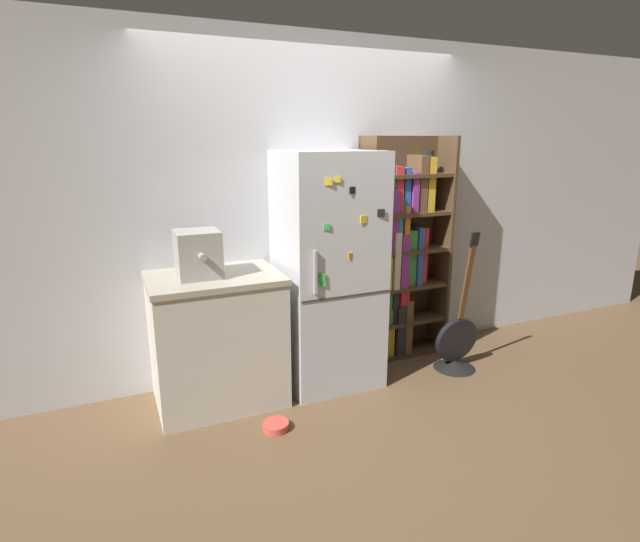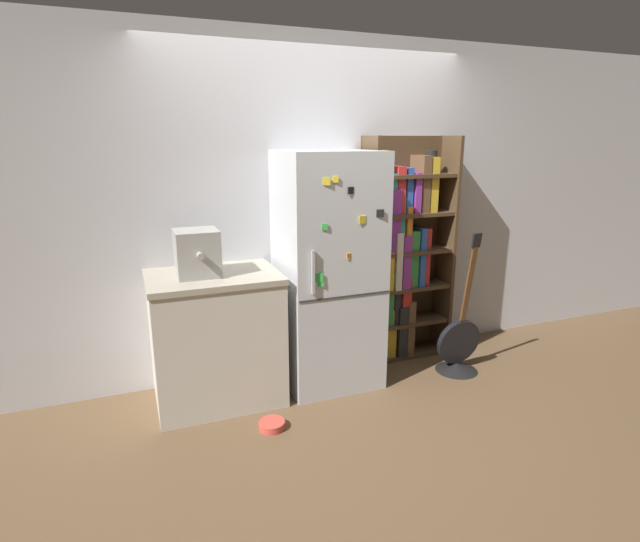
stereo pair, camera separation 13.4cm
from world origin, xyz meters
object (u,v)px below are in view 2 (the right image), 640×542
Objects in this scene: pet_bowl at (272,424)px; guitar at (458,351)px; bookshelf at (399,257)px; espresso_machine at (197,253)px; refrigerator at (328,271)px.

guitar is at bearing 9.01° from pet_bowl.
bookshelf is 1.70m from espresso_machine.
refrigerator is at bearing -164.75° from bookshelf.
refrigerator is 0.94× the size of bookshelf.
guitar is 1.67m from pet_bowl.
refrigerator is at bearing 0.19° from espresso_machine.
espresso_machine is (-1.67, -0.20, 0.22)m from bookshelf.
refrigerator is 1.51× the size of guitar.
guitar is at bearing -56.13° from bookshelf.
espresso_machine is at bearing 123.16° from pet_bowl.
bookshelf is 5.62× the size of espresso_machine.
guitar is 6.59× the size of pet_bowl.
guitar is (1.03, -0.26, -0.71)m from refrigerator.
refrigerator is 9.95× the size of pet_bowl.
pet_bowl is at bearing -56.84° from espresso_machine.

